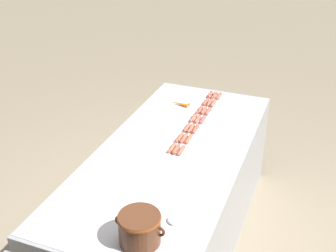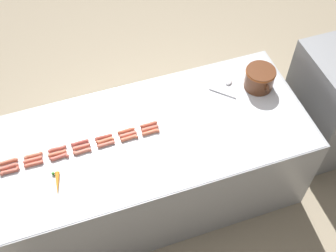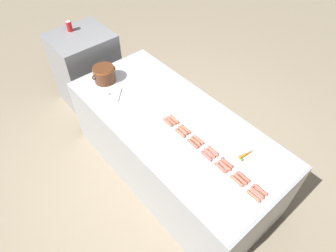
# 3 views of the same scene
# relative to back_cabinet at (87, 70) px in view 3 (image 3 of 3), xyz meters

# --- Properties ---
(ground_plane) EXTENTS (20.00, 20.00, 0.00)m
(ground_plane) POSITION_rel_back_cabinet_xyz_m (0.03, -1.69, -0.51)
(ground_plane) COLOR gray
(griddle_counter) EXTENTS (1.03, 2.32, 0.86)m
(griddle_counter) POSITION_rel_back_cabinet_xyz_m (0.03, -1.69, -0.08)
(griddle_counter) COLOR #9EA0A5
(griddle_counter) RESTS_ON ground_plane
(back_cabinet) EXTENTS (0.72, 0.66, 1.02)m
(back_cabinet) POSITION_rel_back_cabinet_xyz_m (0.00, 0.00, 0.00)
(back_cabinet) COLOR gray
(back_cabinet) RESTS_ON ground_plane
(hot_dog_0) EXTENTS (0.03, 0.13, 0.03)m
(hot_dog_0) POSITION_rel_back_cabinet_xyz_m (-0.04, -2.70, 0.36)
(hot_dog_0) COLOR #C16147
(hot_dog_0) RESTS_ON griddle_counter
(hot_dog_1) EXTENTS (0.03, 0.13, 0.03)m
(hot_dog_1) POSITION_rel_back_cabinet_xyz_m (-0.04, -2.53, 0.36)
(hot_dog_1) COLOR #C0674D
(hot_dog_1) RESTS_ON griddle_counter
(hot_dog_2) EXTENTS (0.03, 0.13, 0.03)m
(hot_dog_2) POSITION_rel_back_cabinet_xyz_m (-0.04, -2.37, 0.36)
(hot_dog_2) COLOR #C45A4C
(hot_dog_2) RESTS_ON griddle_counter
(hot_dog_3) EXTENTS (0.03, 0.13, 0.03)m
(hot_dog_3) POSITION_rel_back_cabinet_xyz_m (-0.04, -2.20, 0.36)
(hot_dog_3) COLOR #C4594F
(hot_dog_3) RESTS_ON griddle_counter
(hot_dog_4) EXTENTS (0.03, 0.13, 0.03)m
(hot_dog_4) POSITION_rel_back_cabinet_xyz_m (-0.04, -2.03, 0.36)
(hot_dog_4) COLOR #C5594B
(hot_dog_4) RESTS_ON griddle_counter
(hot_dog_5) EXTENTS (0.03, 0.13, 0.03)m
(hot_dog_5) POSITION_rel_back_cabinet_xyz_m (-0.04, -1.87, 0.36)
(hot_dog_5) COLOR #CE6548
(hot_dog_5) RESTS_ON griddle_counter
(hot_dog_6) EXTENTS (0.03, 0.13, 0.03)m
(hot_dog_6) POSITION_rel_back_cabinet_xyz_m (-0.04, -1.70, 0.36)
(hot_dog_6) COLOR #CD6149
(hot_dog_6) RESTS_ON griddle_counter
(hot_dog_7) EXTENTS (0.03, 0.13, 0.03)m
(hot_dog_7) POSITION_rel_back_cabinet_xyz_m (0.00, -2.70, 0.36)
(hot_dog_7) COLOR #BF5E4D
(hot_dog_7) RESTS_ON griddle_counter
(hot_dog_8) EXTENTS (0.03, 0.13, 0.03)m
(hot_dog_8) POSITION_rel_back_cabinet_xyz_m (-0.00, -2.54, 0.36)
(hot_dog_8) COLOR #CC6350
(hot_dog_8) RESTS_ON griddle_counter
(hot_dog_9) EXTENTS (0.03, 0.13, 0.03)m
(hot_dog_9) POSITION_rel_back_cabinet_xyz_m (0.00, -2.37, 0.36)
(hot_dog_9) COLOR #C96449
(hot_dog_9) RESTS_ON griddle_counter
(hot_dog_10) EXTENTS (0.03, 0.13, 0.03)m
(hot_dog_10) POSITION_rel_back_cabinet_xyz_m (-0.00, -2.20, 0.36)
(hot_dog_10) COLOR #CD604D
(hot_dog_10) RESTS_ON griddle_counter
(hot_dog_11) EXTENTS (0.03, 0.13, 0.03)m
(hot_dog_11) POSITION_rel_back_cabinet_xyz_m (-0.00, -2.03, 0.36)
(hot_dog_11) COLOR #C16547
(hot_dog_11) RESTS_ON griddle_counter
(hot_dog_12) EXTENTS (0.03, 0.13, 0.03)m
(hot_dog_12) POSITION_rel_back_cabinet_xyz_m (0.00, -1.86, 0.36)
(hot_dog_12) COLOR #CC6551
(hot_dog_12) RESTS_ON griddle_counter
(hot_dog_13) EXTENTS (0.03, 0.13, 0.03)m
(hot_dog_13) POSITION_rel_back_cabinet_xyz_m (0.00, -1.70, 0.36)
(hot_dog_13) COLOR #C45D48
(hot_dog_13) RESTS_ON griddle_counter
(hot_dog_14) EXTENTS (0.03, 0.13, 0.03)m
(hot_dog_14) POSITION_rel_back_cabinet_xyz_m (0.04, -2.70, 0.36)
(hot_dog_14) COLOR #C7604D
(hot_dog_14) RESTS_ON griddle_counter
(hot_dog_15) EXTENTS (0.03, 0.13, 0.03)m
(hot_dog_15) POSITION_rel_back_cabinet_xyz_m (0.04, -2.54, 0.36)
(hot_dog_15) COLOR #CC5D49
(hot_dog_15) RESTS_ON griddle_counter
(hot_dog_16) EXTENTS (0.04, 0.13, 0.03)m
(hot_dog_16) POSITION_rel_back_cabinet_xyz_m (0.04, -2.36, 0.36)
(hot_dog_16) COLOR #C3594C
(hot_dog_16) RESTS_ON griddle_counter
(hot_dog_17) EXTENTS (0.03, 0.13, 0.03)m
(hot_dog_17) POSITION_rel_back_cabinet_xyz_m (0.04, -2.20, 0.36)
(hot_dog_17) COLOR #C16651
(hot_dog_17) RESTS_ON griddle_counter
(hot_dog_18) EXTENTS (0.03, 0.13, 0.03)m
(hot_dog_18) POSITION_rel_back_cabinet_xyz_m (0.04, -2.03, 0.36)
(hot_dog_18) COLOR #BF634F
(hot_dog_18) RESTS_ON griddle_counter
(hot_dog_19) EXTENTS (0.03, 0.13, 0.03)m
(hot_dog_19) POSITION_rel_back_cabinet_xyz_m (0.04, -1.86, 0.36)
(hot_dog_19) COLOR #C86549
(hot_dog_19) RESTS_ON griddle_counter
(hot_dog_20) EXTENTS (0.03, 0.13, 0.03)m
(hot_dog_20) POSITION_rel_back_cabinet_xyz_m (0.04, -1.70, 0.36)
(hot_dog_20) COLOR #CD684A
(hot_dog_20) RESTS_ON griddle_counter
(bean_pot) EXTENTS (0.29, 0.23, 0.17)m
(bean_pot) POSITION_rel_back_cabinet_xyz_m (-0.13, -0.77, 0.44)
(bean_pot) COLOR #562D19
(bean_pot) RESTS_ON griddle_counter
(serving_spoon) EXTENTS (0.22, 0.22, 0.02)m
(serving_spoon) POSITION_rel_back_cabinet_xyz_m (-0.21, -1.00, 0.36)
(serving_spoon) COLOR #B7B7BC
(serving_spoon) RESTS_ON griddle_counter
(carrot) EXTENTS (0.18, 0.06, 0.03)m
(carrot) POSITION_rel_back_cabinet_xyz_m (0.23, -2.41, 0.36)
(carrot) COLOR orange
(carrot) RESTS_ON griddle_counter
(soda_can) EXTENTS (0.07, 0.07, 0.12)m
(soda_can) POSITION_rel_back_cabinet_xyz_m (-0.03, 0.15, 0.57)
(soda_can) COLOR red
(soda_can) RESTS_ON back_cabinet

